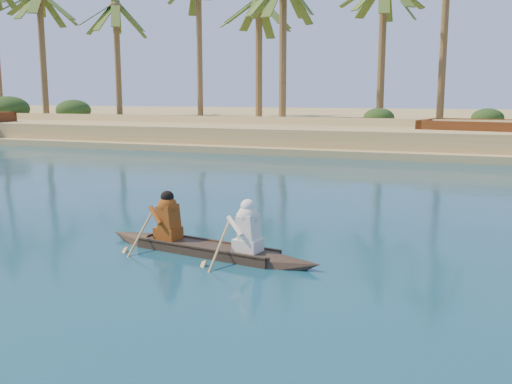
% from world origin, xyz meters
% --- Properties ---
extents(ground, '(160.00, 160.00, 0.00)m').
position_xyz_m(ground, '(0.00, 0.00, 0.00)').
color(ground, '#0B2A48').
rests_on(ground, ground).
extents(sandy_embankment, '(150.00, 51.00, 1.50)m').
position_xyz_m(sandy_embankment, '(0.00, 46.89, 0.53)').
color(sandy_embankment, tan).
rests_on(sandy_embankment, ground).
extents(palm_grove, '(110.00, 14.00, 16.00)m').
position_xyz_m(palm_grove, '(0.00, 35.00, 8.00)').
color(palm_grove, '#3A541D').
rests_on(palm_grove, ground).
extents(shrub_cluster, '(100.00, 6.00, 2.40)m').
position_xyz_m(shrub_cluster, '(0.00, 31.50, 1.20)').
color(shrub_cluster, '#233B15').
rests_on(shrub_cluster, ground).
extents(canoe, '(5.04, 1.46, 1.38)m').
position_xyz_m(canoe, '(-0.73, 4.11, 0.27)').
color(canoe, '#392C1F').
rests_on(canoe, ground).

